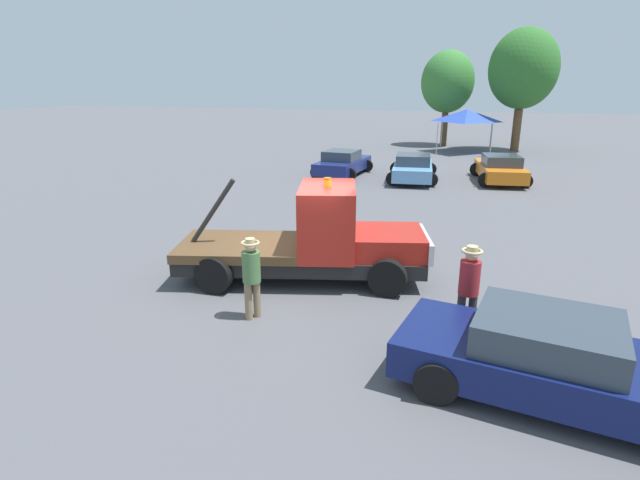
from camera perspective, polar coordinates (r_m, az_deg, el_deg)
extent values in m
plane|color=#545459|center=(12.55, -2.18, -4.37)|extent=(160.00, 160.00, 0.00)
cube|color=black|center=(12.36, -2.21, -2.10)|extent=(6.24, 3.41, 0.35)
cube|color=#B22319|center=(12.23, 7.82, -0.25)|extent=(2.08, 2.18, 0.55)
cube|color=silver|center=(12.35, 11.90, -0.42)|extent=(0.62, 1.88, 0.50)
cube|color=#B22319|center=(12.03, 0.85, 2.33)|extent=(1.82, 2.40, 1.65)
cube|color=brown|center=(12.48, -9.05, -0.74)|extent=(3.43, 2.83, 0.22)
cylinder|color=black|center=(12.38, -12.16, 3.22)|extent=(1.18, 0.43, 1.63)
cylinder|color=orange|center=(11.82, 0.87, 6.65)|extent=(0.18, 0.18, 0.20)
cylinder|color=black|center=(13.34, 7.00, -1.12)|extent=(0.88, 0.26, 0.88)
cylinder|color=black|center=(11.45, 7.72, -4.34)|extent=(0.88, 0.26, 0.88)
cylinder|color=black|center=(13.62, -9.98, -0.87)|extent=(0.88, 0.26, 0.88)
cylinder|color=black|center=(11.78, -12.06, -3.96)|extent=(0.88, 0.26, 0.88)
cube|color=#0F194C|center=(8.60, 25.84, -13.12)|extent=(5.14, 2.65, 0.60)
cube|color=#333D47|center=(8.35, 24.65, -9.62)|extent=(2.29, 1.98, 0.50)
cylinder|color=black|center=(9.60, 15.81, -10.04)|extent=(0.68, 0.22, 0.68)
cylinder|color=black|center=(8.04, 13.10, -15.59)|extent=(0.68, 0.22, 0.68)
cylinder|color=#38383D|center=(10.13, 16.95, -8.12)|extent=(0.16, 0.16, 0.84)
cylinder|color=#38383D|center=(10.09, 15.76, -8.10)|extent=(0.16, 0.16, 0.84)
cylinder|color=maroon|center=(9.82, 16.73, -4.13)|extent=(0.39, 0.39, 0.67)
sphere|color=tan|center=(9.67, 16.96, -1.67)|extent=(0.23, 0.23, 0.23)
torus|color=tan|center=(9.64, 17.00, -1.22)|extent=(0.40, 0.40, 0.06)
cylinder|color=tan|center=(9.63, 17.02, -0.96)|extent=(0.21, 0.21, 0.10)
cylinder|color=#847051|center=(10.49, -7.22, -6.65)|extent=(0.15, 0.15, 0.81)
cylinder|color=#847051|center=(10.39, -8.18, -6.92)|extent=(0.15, 0.15, 0.81)
cylinder|color=#4C7542|center=(10.16, -7.87, -3.06)|extent=(0.37, 0.37, 0.64)
sphere|color=tan|center=(10.02, -7.97, -0.75)|extent=(0.22, 0.22, 0.22)
torus|color=tan|center=(10.00, -7.98, -0.33)|extent=(0.38, 0.38, 0.05)
cylinder|color=tan|center=(9.99, -7.99, -0.10)|extent=(0.20, 0.20, 0.10)
cube|color=navy|center=(26.58, 2.62, 8.53)|extent=(2.14, 4.44, 0.60)
cube|color=#333D47|center=(26.30, 2.48, 9.65)|extent=(1.74, 1.92, 0.50)
cylinder|color=black|center=(28.27, 1.94, 8.67)|extent=(0.68, 0.22, 0.68)
cylinder|color=black|center=(27.72, 5.35, 8.43)|extent=(0.68, 0.22, 0.68)
cylinder|color=black|center=(25.57, -0.34, 7.74)|extent=(0.68, 0.22, 0.68)
cylinder|color=black|center=(24.97, 3.38, 7.47)|extent=(0.68, 0.22, 0.68)
cube|color=#669ED1|center=(25.57, 10.55, 7.90)|extent=(2.34, 4.73, 0.60)
cube|color=#333D47|center=(25.26, 10.61, 9.04)|extent=(1.82, 2.08, 0.50)
cylinder|color=black|center=(27.15, 8.74, 8.11)|extent=(0.68, 0.22, 0.68)
cylinder|color=black|center=(27.13, 12.45, 7.90)|extent=(0.68, 0.22, 0.68)
cylinder|color=black|center=(24.11, 8.36, 6.96)|extent=(0.68, 0.22, 0.68)
cylinder|color=black|center=(24.08, 12.53, 6.72)|extent=(0.68, 0.22, 0.68)
cube|color=orange|center=(26.37, 19.85, 7.45)|extent=(2.54, 4.74, 0.60)
cube|color=#333D47|center=(26.07, 20.06, 8.55)|extent=(1.92, 2.12, 0.50)
cylinder|color=black|center=(27.75, 17.44, 7.72)|extent=(0.68, 0.22, 0.68)
cylinder|color=black|center=(28.06, 21.05, 7.46)|extent=(0.68, 0.22, 0.68)
cylinder|color=black|center=(24.76, 18.39, 6.53)|extent=(0.68, 0.22, 0.68)
cylinder|color=black|center=(25.11, 22.41, 6.25)|extent=(0.68, 0.22, 0.68)
cylinder|color=#9E9EA3|center=(35.51, 13.24, 11.20)|extent=(0.07, 0.07, 2.12)
cylinder|color=#9E9EA3|center=(35.39, 18.99, 10.71)|extent=(0.07, 0.07, 2.12)
cylinder|color=#9E9EA3|center=(38.99, 13.71, 11.69)|extent=(0.07, 0.07, 2.12)
cylinder|color=#9E9EA3|center=(38.88, 18.96, 11.24)|extent=(0.07, 0.07, 2.12)
pyramid|color=#2D4CB7|center=(37.04, 16.43, 13.50)|extent=(3.51, 3.51, 0.83)
cylinder|color=brown|center=(40.99, 14.00, 12.18)|extent=(0.50, 0.50, 2.48)
ellipsoid|color=#387A33|center=(40.84, 14.38, 17.13)|extent=(3.97, 3.97, 4.60)
cylinder|color=brown|center=(39.12, 21.53, 11.60)|extent=(0.58, 0.58, 2.92)
ellipsoid|color=#2D6B28|center=(39.00, 22.24, 17.68)|extent=(4.67, 4.67, 5.42)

